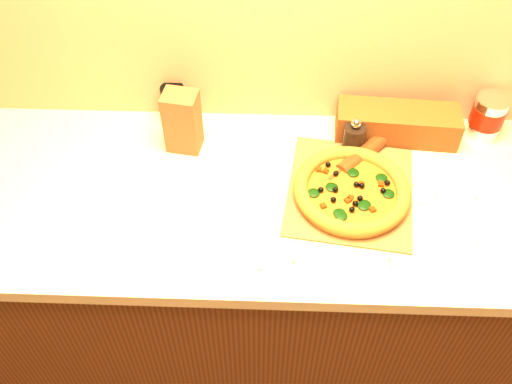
% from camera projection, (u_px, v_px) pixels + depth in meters
% --- Properties ---
extents(cabinet, '(2.80, 0.65, 0.86)m').
position_uv_depth(cabinet, '(274.00, 284.00, 1.92)').
color(cabinet, '#43210E').
rests_on(cabinet, ground).
extents(countertop, '(2.84, 0.68, 0.04)m').
position_uv_depth(countertop, '(278.00, 198.00, 1.58)').
color(countertop, beige).
rests_on(countertop, cabinet).
extents(pizza_peel, '(0.38, 0.53, 0.01)m').
position_uv_depth(pizza_peel, '(350.00, 187.00, 1.58)').
color(pizza_peel, brown).
rests_on(pizza_peel, countertop).
extents(pizza, '(0.32, 0.32, 0.04)m').
position_uv_depth(pizza, '(352.00, 190.00, 1.54)').
color(pizza, '#C47631').
rests_on(pizza, pizza_peel).
extents(pepper_grinder, '(0.06, 0.06, 0.12)m').
position_uv_depth(pepper_grinder, '(354.00, 138.00, 1.64)').
color(pepper_grinder, black).
rests_on(pepper_grinder, countertop).
extents(rolling_pin, '(0.24, 0.25, 0.05)m').
position_uv_depth(rolling_pin, '(366.00, 152.00, 1.64)').
color(rolling_pin, '#5A280F').
rests_on(rolling_pin, countertop).
extents(coffee_canister, '(0.10, 0.10, 0.13)m').
position_uv_depth(coffee_canister, '(487.00, 116.00, 1.67)').
color(coffee_canister, silver).
rests_on(coffee_canister, countertop).
extents(bread_bag, '(0.36, 0.14, 0.10)m').
position_uv_depth(bread_bag, '(397.00, 124.00, 1.68)').
color(bread_bag, brown).
rests_on(bread_bag, countertop).
extents(paper_bag, '(0.11, 0.09, 0.19)m').
position_uv_depth(paper_bag, '(182.00, 121.00, 1.62)').
color(paper_bag, brown).
rests_on(paper_bag, countertop).
extents(dark_jar, '(0.07, 0.07, 0.12)m').
position_uv_depth(dark_jar, '(174.00, 103.00, 1.73)').
color(dark_jar, black).
rests_on(dark_jar, countertop).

